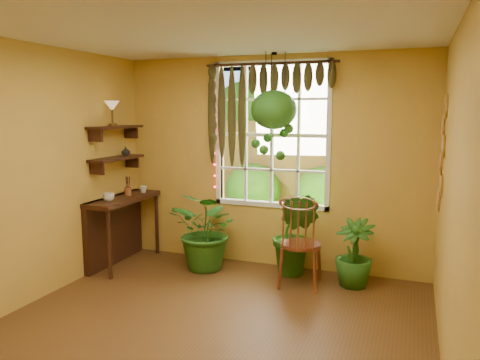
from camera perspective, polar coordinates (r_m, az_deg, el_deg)
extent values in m
plane|color=brown|center=(4.35, -5.48, -19.09)|extent=(4.50, 4.50, 0.00)
plane|color=silver|center=(3.92, -6.07, 18.55)|extent=(4.50, 4.50, 0.00)
plane|color=gold|center=(6.00, 3.79, 2.13)|extent=(4.00, 0.00, 4.00)
plane|color=gold|center=(5.12, -26.28, 0.17)|extent=(0.00, 4.50, 4.50)
plane|color=gold|center=(3.53, 24.82, -3.12)|extent=(0.00, 4.50, 4.50)
cube|color=white|center=(6.00, 3.90, 5.49)|extent=(1.52, 0.10, 1.86)
cube|color=white|center=(6.02, 3.99, 5.50)|extent=(1.38, 0.01, 1.78)
cylinder|color=#32180D|center=(5.91, 3.68, 13.99)|extent=(1.70, 0.04, 0.04)
cube|color=#32180D|center=(6.26, -14.03, -2.27)|extent=(0.40, 1.20, 0.06)
cube|color=#32180D|center=(6.44, -15.08, -5.84)|extent=(0.08, 1.18, 0.90)
cylinder|color=#32180D|center=(5.84, -15.65, -7.56)|extent=(0.05, 0.05, 0.86)
cylinder|color=#32180D|center=(6.72, -10.11, -5.25)|extent=(0.05, 0.05, 0.86)
cube|color=#32180D|center=(6.23, -14.78, 2.57)|extent=(0.25, 0.90, 0.04)
cube|color=#32180D|center=(6.20, -14.92, 6.25)|extent=(0.25, 0.90, 0.04)
cube|color=#2F611B|center=(11.03, 11.24, -2.28)|extent=(14.00, 10.00, 0.04)
cube|color=#997D48|center=(9.14, 9.56, 1.39)|extent=(12.00, 0.10, 1.80)
plane|color=#8BB4E9|center=(12.63, 12.78, 6.20)|extent=(12.00, 0.00, 12.00)
cylinder|color=maroon|center=(5.47, 7.41, -7.82)|extent=(0.49, 0.49, 0.04)
torus|color=maroon|center=(5.15, 7.15, -2.82)|extent=(0.44, 0.06, 0.44)
imported|color=#1C4713|center=(5.95, -3.93, -6.17)|extent=(1.12, 1.04, 1.02)
imported|color=#1C4713|center=(5.77, 6.77, -6.55)|extent=(0.64, 0.55, 1.04)
imported|color=#1C4713|center=(5.58, 13.74, -8.63)|extent=(0.53, 0.53, 0.79)
ellipsoid|color=black|center=(5.73, 4.12, 7.71)|extent=(0.33, 0.33, 0.20)
ellipsoid|color=#1C4713|center=(5.73, 4.13, 8.54)|extent=(0.56, 0.56, 0.47)
imported|color=silver|center=(5.97, -15.72, -2.04)|extent=(0.18, 0.18, 0.11)
imported|color=beige|center=(6.50, -11.70, -1.12)|extent=(0.12, 0.12, 0.09)
cylinder|color=brown|center=(6.34, -13.50, -1.36)|extent=(0.09, 0.09, 0.11)
imported|color=#B2AD99|center=(6.38, -13.75, 3.44)|extent=(0.15, 0.15, 0.12)
cylinder|color=brown|center=(6.13, -15.27, 6.52)|extent=(0.10, 0.10, 0.03)
cylinder|color=brown|center=(6.13, -15.30, 7.44)|extent=(0.02, 0.02, 0.19)
cone|color=slate|center=(6.13, -15.35, 8.71)|extent=(0.19, 0.19, 0.12)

